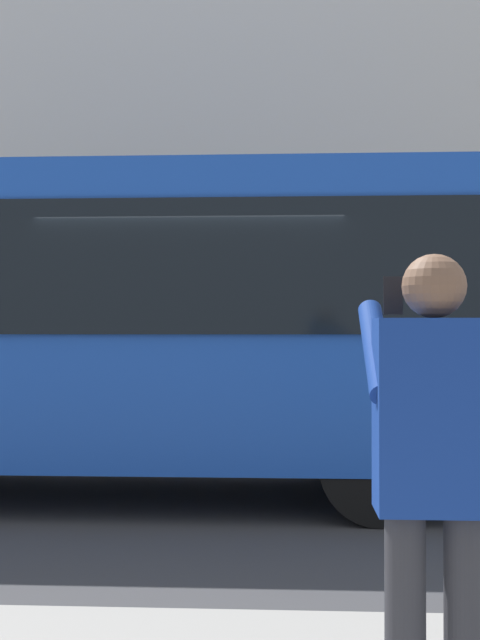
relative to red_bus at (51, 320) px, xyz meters
The scene contains 4 objects.
ground_plane 2.24m from the red_bus, behind, with size 60.00×60.00×0.00m, color #38383A.
building_facade_far 8.10m from the red_bus, 102.55° to the right, with size 28.00×1.55×12.00m.
red_bus is the anchor object (origin of this frame).
pedestrian_photographer 5.75m from the red_bus, 118.91° to the left, with size 0.53×0.52×1.70m.
Camera 1 is at (-0.78, 7.76, 1.59)m, focal length 46.47 mm.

